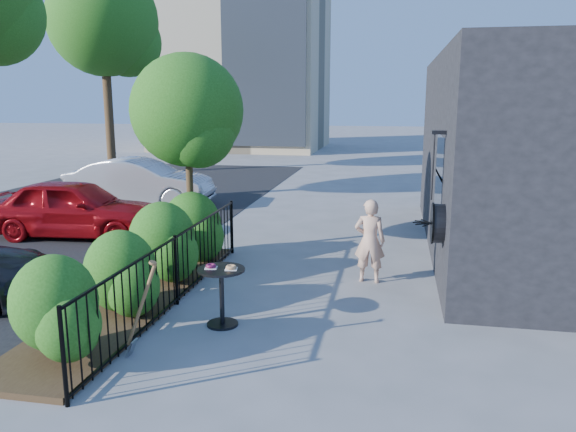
% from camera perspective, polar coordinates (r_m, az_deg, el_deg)
% --- Properties ---
extents(ground, '(120.00, 120.00, 0.00)m').
position_cam_1_polar(ground, '(8.52, -1.63, -9.63)').
color(ground, gray).
rests_on(ground, ground).
extents(fence, '(0.05, 6.05, 1.10)m').
position_cam_1_polar(fence, '(8.77, -11.31, -5.36)').
color(fence, black).
rests_on(fence, ground).
extents(planting_bed, '(1.30, 6.00, 0.08)m').
position_cam_1_polar(planting_bed, '(9.21, -15.26, -8.12)').
color(planting_bed, '#382616').
rests_on(planting_bed, ground).
extents(shrubs, '(1.10, 5.60, 1.24)m').
position_cam_1_polar(shrubs, '(9.05, -14.64, -4.04)').
color(shrubs, '#205613').
rests_on(shrubs, ground).
extents(patio_tree, '(2.20, 2.20, 3.94)m').
position_cam_1_polar(patio_tree, '(11.23, -9.96, 9.84)').
color(patio_tree, '#3F2B19').
rests_on(patio_tree, ground).
extents(street_tree_far, '(4.40, 4.40, 8.28)m').
position_cam_1_polar(street_tree_far, '(24.80, -18.16, 17.73)').
color(street_tree_far, '#3F2B19').
rests_on(street_tree_far, ground).
extents(cafe_table, '(0.66, 0.66, 0.88)m').
position_cam_1_polar(cafe_table, '(7.88, -6.76, -7.10)').
color(cafe_table, black).
rests_on(cafe_table, ground).
extents(woman, '(0.55, 0.38, 1.46)m').
position_cam_1_polar(woman, '(9.73, 8.30, -2.51)').
color(woman, '#D7A68B').
rests_on(woman, ground).
extents(shovel, '(0.45, 0.16, 1.26)m').
position_cam_1_polar(shovel, '(7.14, -14.84, -9.59)').
color(shovel, brown).
rests_on(shovel, ground).
extents(car_red, '(4.06, 1.89, 1.34)m').
position_cam_1_polar(car_red, '(13.72, -20.83, 0.77)').
color(car_red, '#A50D14').
rests_on(car_red, ground).
extents(car_silver, '(4.32, 1.73, 1.40)m').
position_cam_1_polar(car_silver, '(17.18, -14.77, 3.33)').
color(car_silver, '#B7B7BC').
rests_on(car_silver, ground).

